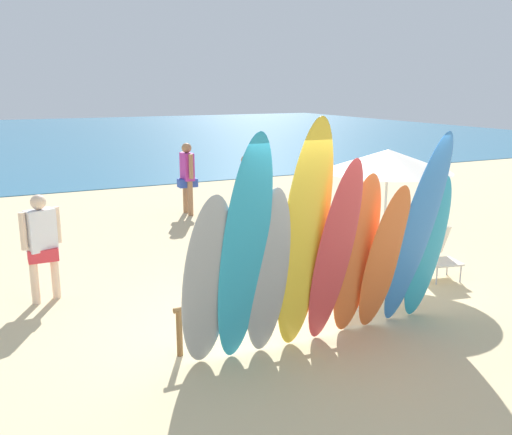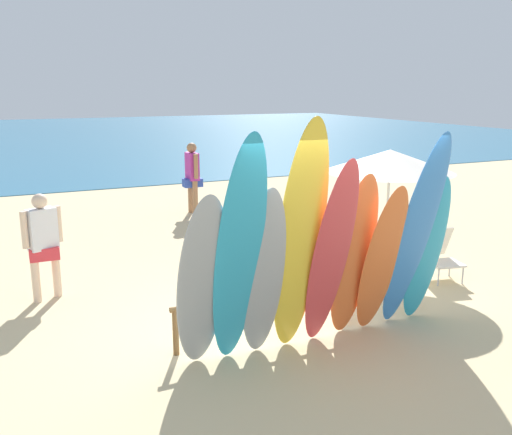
{
  "view_description": "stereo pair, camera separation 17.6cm",
  "coord_description": "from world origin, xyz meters",
  "px_view_note": "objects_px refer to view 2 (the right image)",
  "views": [
    {
      "loc": [
        -3.43,
        -5.69,
        3.03
      ],
      "look_at": [
        0.0,
        1.48,
        1.15
      ],
      "focal_mm": 39.08,
      "sensor_mm": 36.0,
      "label": 1
    },
    {
      "loc": [
        -3.26,
        -5.77,
        3.03
      ],
      "look_at": [
        0.0,
        1.48,
        1.15
      ],
      "focal_mm": 39.08,
      "sensor_mm": 36.0,
      "label": 2
    }
  ],
  "objects_px": {
    "beachgoer_near_rack": "(192,173)",
    "beach_chair_red": "(440,252)",
    "surfboard_orange_5": "(354,257)",
    "surfboard_grey_0": "(202,284)",
    "surfboard_red_4": "(331,255)",
    "beachgoer_midbeach": "(43,239)",
    "surfboard_rack": "(304,294)",
    "surfboard_teal_8": "(426,250)",
    "beachgoer_strolling": "(250,187)",
    "surfboard_teal_1": "(239,254)",
    "surfboard_blue_7": "(415,234)",
    "surfboard_yellow_3": "(300,240)",
    "beach_umbrella": "(390,161)",
    "surfboard_orange_6": "(382,261)",
    "surfboard_grey_2": "(264,274)"
  },
  "relations": [
    {
      "from": "beach_umbrella",
      "to": "beach_chair_red",
      "type": "bearing_deg",
      "value": -51.99
    },
    {
      "from": "beach_chair_red",
      "to": "beachgoer_strolling",
      "type": "bearing_deg",
      "value": 122.42
    },
    {
      "from": "surfboard_rack",
      "to": "surfboard_grey_0",
      "type": "relative_size",
      "value": 1.67
    },
    {
      "from": "surfboard_grey_0",
      "to": "surfboard_orange_6",
      "type": "relative_size",
      "value": 1.03
    },
    {
      "from": "surfboard_teal_1",
      "to": "surfboard_teal_8",
      "type": "height_order",
      "value": "surfboard_teal_1"
    },
    {
      "from": "beachgoer_near_rack",
      "to": "surfboard_teal_8",
      "type": "bearing_deg",
      "value": -175.5
    },
    {
      "from": "surfboard_grey_0",
      "to": "surfboard_orange_5",
      "type": "bearing_deg",
      "value": 0.37
    },
    {
      "from": "surfboard_yellow_3",
      "to": "surfboard_blue_7",
      "type": "distance_m",
      "value": 1.59
    },
    {
      "from": "surfboard_grey_2",
      "to": "surfboard_teal_8",
      "type": "relative_size",
      "value": 1.02
    },
    {
      "from": "surfboard_orange_5",
      "to": "beachgoer_midbeach",
      "type": "distance_m",
      "value": 4.41
    },
    {
      "from": "surfboard_blue_7",
      "to": "surfboard_grey_2",
      "type": "bearing_deg",
      "value": 172.2
    },
    {
      "from": "surfboard_grey_2",
      "to": "surfboard_grey_0",
      "type": "bearing_deg",
      "value": -176.59
    },
    {
      "from": "surfboard_orange_5",
      "to": "beachgoer_midbeach",
      "type": "bearing_deg",
      "value": 134.9
    },
    {
      "from": "surfboard_grey_2",
      "to": "beach_chair_red",
      "type": "relative_size",
      "value": 2.53
    },
    {
      "from": "surfboard_orange_5",
      "to": "surfboard_grey_2",
      "type": "bearing_deg",
      "value": 178.89
    },
    {
      "from": "surfboard_orange_5",
      "to": "beachgoer_strolling",
      "type": "distance_m",
      "value": 5.5
    },
    {
      "from": "surfboard_red_4",
      "to": "beachgoer_midbeach",
      "type": "relative_size",
      "value": 1.52
    },
    {
      "from": "surfboard_grey_0",
      "to": "beachgoer_strolling",
      "type": "bearing_deg",
      "value": 60.44
    },
    {
      "from": "surfboard_red_4",
      "to": "surfboard_orange_5",
      "type": "relative_size",
      "value": 1.13
    },
    {
      "from": "surfboard_rack",
      "to": "beachgoer_midbeach",
      "type": "bearing_deg",
      "value": 139.74
    },
    {
      "from": "surfboard_red_4",
      "to": "beach_chair_red",
      "type": "relative_size",
      "value": 2.91
    },
    {
      "from": "surfboard_yellow_3",
      "to": "beach_umbrella",
      "type": "relative_size",
      "value": 1.34
    },
    {
      "from": "surfboard_orange_5",
      "to": "surfboard_grey_0",
      "type": "bearing_deg",
      "value": 177.79
    },
    {
      "from": "beachgoer_near_rack",
      "to": "beach_chair_red",
      "type": "bearing_deg",
      "value": -161.52
    },
    {
      "from": "surfboard_blue_7",
      "to": "beachgoer_strolling",
      "type": "distance_m",
      "value": 5.57
    },
    {
      "from": "beach_chair_red",
      "to": "beachgoer_midbeach",
      "type": "bearing_deg",
      "value": 176.64
    },
    {
      "from": "surfboard_blue_7",
      "to": "beach_umbrella",
      "type": "bearing_deg",
      "value": 54.79
    },
    {
      "from": "surfboard_grey_2",
      "to": "beachgoer_midbeach",
      "type": "xyz_separation_m",
      "value": [
        -2.09,
        2.96,
        -0.12
      ]
    },
    {
      "from": "surfboard_teal_1",
      "to": "beachgoer_strolling",
      "type": "xyz_separation_m",
      "value": [
        2.56,
        5.56,
        -0.38
      ]
    },
    {
      "from": "surfboard_grey_2",
      "to": "beachgoer_midbeach",
      "type": "relative_size",
      "value": 1.32
    },
    {
      "from": "surfboard_teal_8",
      "to": "beach_chair_red",
      "type": "xyz_separation_m",
      "value": [
        1.44,
        1.29,
        -0.57
      ]
    },
    {
      "from": "surfboard_grey_2",
      "to": "beachgoer_strolling",
      "type": "bearing_deg",
      "value": 71.44
    },
    {
      "from": "surfboard_teal_8",
      "to": "beach_umbrella",
      "type": "distance_m",
      "value": 2.34
    },
    {
      "from": "surfboard_grey_2",
      "to": "surfboard_blue_7",
      "type": "xyz_separation_m",
      "value": [
        1.99,
        -0.09,
        0.26
      ]
    },
    {
      "from": "surfboard_teal_1",
      "to": "surfboard_teal_8",
      "type": "bearing_deg",
      "value": -0.48
    },
    {
      "from": "surfboard_yellow_3",
      "to": "beachgoer_midbeach",
      "type": "height_order",
      "value": "surfboard_yellow_3"
    },
    {
      "from": "beachgoer_strolling",
      "to": "beachgoer_near_rack",
      "type": "xyz_separation_m",
      "value": [
        -0.65,
        1.97,
        0.06
      ]
    },
    {
      "from": "surfboard_grey_0",
      "to": "surfboard_blue_7",
      "type": "relative_size",
      "value": 0.79
    },
    {
      "from": "surfboard_blue_7",
      "to": "beachgoer_midbeach",
      "type": "height_order",
      "value": "surfboard_blue_7"
    },
    {
      "from": "beachgoer_strolling",
      "to": "beachgoer_near_rack",
      "type": "height_order",
      "value": "beachgoer_near_rack"
    },
    {
      "from": "surfboard_rack",
      "to": "beach_chair_red",
      "type": "xyz_separation_m",
      "value": [
        2.96,
        0.85,
        -0.05
      ]
    },
    {
      "from": "surfboard_orange_6",
      "to": "beachgoer_near_rack",
      "type": "height_order",
      "value": "surfboard_orange_6"
    },
    {
      "from": "surfboard_rack",
      "to": "surfboard_red_4",
      "type": "height_order",
      "value": "surfboard_red_4"
    },
    {
      "from": "beach_chair_red",
      "to": "beachgoer_near_rack",
      "type": "bearing_deg",
      "value": 121.72
    },
    {
      "from": "surfboard_teal_1",
      "to": "beachgoer_strolling",
      "type": "height_order",
      "value": "surfboard_teal_1"
    },
    {
      "from": "beach_umbrella",
      "to": "surfboard_rack",
      "type": "bearing_deg",
      "value": -147.45
    },
    {
      "from": "surfboard_grey_0",
      "to": "surfboard_orange_5",
      "type": "xyz_separation_m",
      "value": [
        1.93,
        0.05,
        0.03
      ]
    },
    {
      "from": "surfboard_blue_7",
      "to": "beachgoer_near_rack",
      "type": "xyz_separation_m",
      "value": [
        -0.41,
        7.52,
        -0.29
      ]
    },
    {
      "from": "beachgoer_midbeach",
      "to": "beach_chair_red",
      "type": "distance_m",
      "value": 6.09
    },
    {
      "from": "surfboard_teal_8",
      "to": "beach_chair_red",
      "type": "height_order",
      "value": "surfboard_teal_8"
    }
  ]
}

